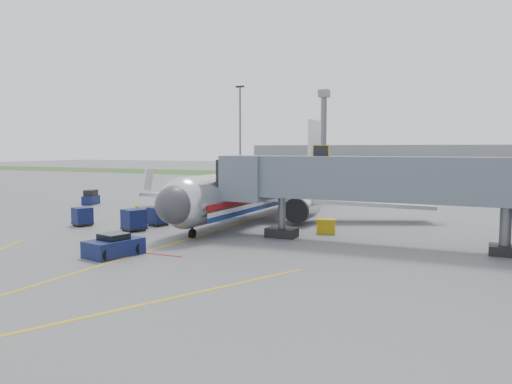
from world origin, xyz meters
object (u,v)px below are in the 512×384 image
at_px(pushback_tug, 114,246).
at_px(ramp_worker, 137,217).
at_px(airliner, 264,189).
at_px(belt_loader, 183,205).
at_px(baggage_tug, 91,198).

relative_size(pushback_tug, ramp_worker, 1.90).
distance_m(airliner, pushback_tug, 20.80).
xyz_separation_m(airliner, belt_loader, (-9.99, 0.79, -2.14)).
distance_m(pushback_tug, baggage_tug, 30.46).
bearing_deg(baggage_tug, pushback_tug, -44.40).
distance_m(belt_loader, ramp_worker, 12.80).
relative_size(airliner, baggage_tug, 12.89).
relative_size(baggage_tug, belt_loader, 0.64).
bearing_deg(pushback_tug, ramp_worker, 120.35).
bearing_deg(ramp_worker, baggage_tug, 118.63).
distance_m(pushback_tug, belt_loader, 23.25).
bearing_deg(baggage_tug, belt_loader, 0.70).
bearing_deg(pushback_tug, belt_loader, 112.61).
bearing_deg(ramp_worker, pushback_tug, -84.51).
height_order(airliner, pushback_tug, airliner).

